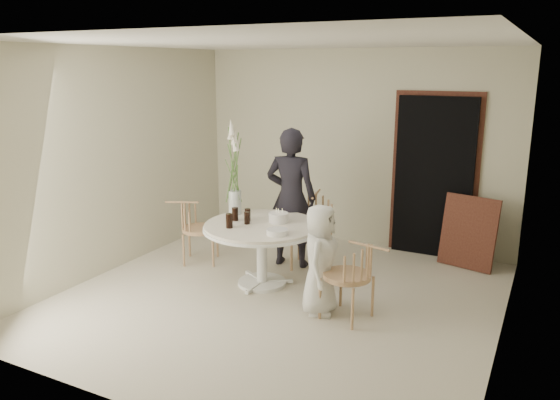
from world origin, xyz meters
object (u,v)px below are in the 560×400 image
at_px(table, 262,234).
at_px(boy, 320,260).
at_px(chair_far, 314,219).
at_px(girl, 291,198).
at_px(birthday_cake, 278,217).
at_px(chair_right, 357,270).
at_px(flower_vase, 234,175).
at_px(chair_left, 191,223).

bearing_deg(table, boy, -22.87).
bearing_deg(boy, chair_far, 16.19).
distance_m(girl, boy, 1.44).
distance_m(girl, birthday_cake, 0.60).
relative_size(chair_right, boy, 0.72).
bearing_deg(chair_far, flower_vase, -150.54).
distance_m(table, boy, 0.95).
distance_m(table, chair_far, 0.94).
xyz_separation_m(chair_left, boy, (2.05, -0.62, 0.05)).
height_order(table, chair_far, chair_far).
relative_size(chair_right, chair_left, 1.02).
height_order(chair_far, boy, boy).
bearing_deg(birthday_cake, chair_far, 81.02).
relative_size(girl, birthday_cake, 7.69).
bearing_deg(table, birthday_cake, 49.68).
bearing_deg(girl, chair_right, 130.23).
height_order(table, chair_right, chair_right).
height_order(chair_right, birthday_cake, birthday_cake).
xyz_separation_m(table, chair_left, (-1.17, 0.25, -0.09)).
relative_size(boy, flower_vase, 1.00).
bearing_deg(flower_vase, birthday_cake, -7.20).
distance_m(chair_far, birthday_cake, 0.78).
bearing_deg(chair_left, chair_right, -129.68).
distance_m(table, chair_right, 1.34).
distance_m(chair_far, flower_vase, 1.18).
bearing_deg(chair_left, girl, -92.51).
bearing_deg(table, flower_vase, 154.50).
bearing_deg(chair_far, chair_right, -63.88).
xyz_separation_m(girl, birthday_cake, (0.12, -0.58, -0.09)).
relative_size(table, chair_right, 1.60).
relative_size(birthday_cake, flower_vase, 0.20).
relative_size(table, chair_far, 1.46).
height_order(chair_far, girl, girl).
distance_m(chair_far, chair_left, 1.57).
relative_size(chair_right, flower_vase, 0.73).
bearing_deg(chair_far, birthday_cake, -111.35).
bearing_deg(chair_far, table, -117.89).
xyz_separation_m(chair_right, flower_vase, (-1.78, 0.63, 0.67)).
xyz_separation_m(birthday_cake, flower_vase, (-0.63, 0.08, 0.42)).
height_order(girl, flower_vase, flower_vase).
relative_size(table, birthday_cake, 5.85).
xyz_separation_m(table, boy, (0.88, -0.37, -0.04)).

